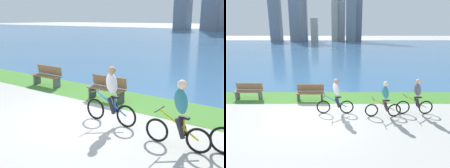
% 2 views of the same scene
% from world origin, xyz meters
% --- Properties ---
extents(ground_plane, '(300.00, 300.00, 0.00)m').
position_xyz_m(ground_plane, '(0.00, 0.00, 0.00)').
color(ground_plane, '#B2AFA8').
extents(grass_strip_bayside, '(120.00, 2.03, 0.01)m').
position_xyz_m(grass_strip_bayside, '(0.00, 2.62, 0.00)').
color(grass_strip_bayside, '#478433').
rests_on(grass_strip_bayside, ground).
extents(cyclist_lead, '(1.73, 0.52, 1.68)m').
position_xyz_m(cyclist_lead, '(1.06, 0.40, 0.84)').
color(cyclist_lead, black).
rests_on(cyclist_lead, ground).
extents(cyclist_trailing, '(1.63, 0.52, 1.64)m').
position_xyz_m(cyclist_trailing, '(3.22, 0.07, 0.83)').
color(cyclist_trailing, black).
rests_on(cyclist_trailing, ground).
extents(bench_near_path, '(1.50, 0.47, 0.90)m').
position_xyz_m(bench_near_path, '(-3.92, 2.44, 0.45)').
color(bench_near_path, olive).
rests_on(bench_near_path, ground).
extents(bench_far_along_path, '(1.50, 0.47, 0.90)m').
position_xyz_m(bench_far_along_path, '(-0.39, 2.17, 0.45)').
color(bench_far_along_path, brown).
rests_on(bench_far_along_path, ground).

